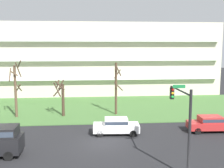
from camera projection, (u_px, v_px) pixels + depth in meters
The scene contains 9 objects.
ground at pixel (102, 144), 23.99m from camera, with size 160.00×160.00×0.00m, color #232326.
grass_lawn_strip at pixel (97, 108), 37.80m from camera, with size 80.00×16.00×0.08m, color #477238.
apartment_building at pixel (94, 59), 50.06m from camera, with size 43.02×11.52×12.34m.
tree_far_left at pixel (16, 88), 32.33m from camera, with size 1.50×1.58×6.83m.
tree_left at pixel (62, 97), 32.95m from camera, with size 1.50×2.33×4.44m.
tree_center at pixel (116, 88), 33.68m from camera, with size 1.18×1.49×6.45m.
sedan_white_near_left at pixel (116, 125), 26.47m from camera, with size 4.50×2.06×1.57m.
sedan_red_center_right at pixel (210, 123), 27.29m from camera, with size 4.47×1.97×1.57m.
traffic_signal_mast at pixel (182, 113), 18.83m from camera, with size 0.90×4.26×5.77m.
Camera 1 is at (-1.15, -23.03, 8.47)m, focal length 44.19 mm.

